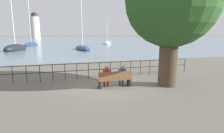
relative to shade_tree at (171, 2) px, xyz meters
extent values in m
plane|color=#605B51|center=(-2.91, 0.49, -4.46)|extent=(1000.00, 1000.00, 0.00)
cube|color=slate|center=(-2.91, 159.50, -4.45)|extent=(600.00, 300.00, 0.01)
cylinder|color=#423323|center=(0.00, 0.00, -3.03)|extent=(0.99, 0.99, 2.84)
sphere|color=#285123|center=(0.00, 0.00, 0.08)|extent=(4.83, 4.83, 4.83)
cube|color=brown|center=(-2.91, 0.49, -4.03)|extent=(1.85, 0.45, 0.05)
cube|color=brown|center=(-2.91, 0.28, -3.78)|extent=(1.85, 0.04, 0.45)
cube|color=black|center=(-3.73, 0.49, -4.26)|extent=(0.10, 0.41, 0.40)
cube|color=black|center=(-2.09, 0.49, -4.26)|extent=(0.10, 0.41, 0.40)
cylinder|color=maroon|center=(-3.44, 0.64, -4.23)|extent=(0.11, 0.11, 0.45)
cylinder|color=maroon|center=(-3.25, 0.64, -4.23)|extent=(0.11, 0.11, 0.45)
cube|color=maroon|center=(-3.34, 0.56, -3.96)|extent=(0.35, 0.26, 0.14)
cube|color=maroon|center=(-3.34, 0.47, -3.74)|extent=(0.41, 0.24, 0.53)
sphere|color=#846047|center=(-3.34, 0.47, -3.35)|extent=(0.23, 0.23, 0.23)
cylinder|color=navy|center=(-2.57, 0.64, -4.23)|extent=(0.11, 0.11, 0.45)
cylinder|color=navy|center=(-2.39, 0.64, -4.23)|extent=(0.11, 0.11, 0.45)
cube|color=navy|center=(-2.48, 0.56, -3.96)|extent=(0.33, 0.26, 0.14)
cube|color=navy|center=(-2.48, 0.47, -3.75)|extent=(0.39, 0.24, 0.51)
sphere|color=#846047|center=(-2.48, 0.47, -3.38)|extent=(0.22, 0.22, 0.22)
cylinder|color=black|center=(-8.35, 2.66, -3.93)|extent=(0.04, 0.04, 1.05)
cylinder|color=black|center=(-7.62, 2.66, -3.93)|extent=(0.04, 0.04, 1.05)
cylinder|color=black|center=(-6.90, 2.66, -3.93)|extent=(0.04, 0.04, 1.05)
cylinder|color=black|center=(-6.17, 2.66, -3.93)|extent=(0.04, 0.04, 1.05)
cylinder|color=black|center=(-5.45, 2.66, -3.93)|extent=(0.04, 0.04, 1.05)
cylinder|color=black|center=(-4.72, 2.66, -3.93)|extent=(0.04, 0.04, 1.05)
cylinder|color=black|center=(-4.00, 2.66, -3.93)|extent=(0.04, 0.04, 1.05)
cylinder|color=black|center=(-3.27, 2.66, -3.93)|extent=(0.04, 0.04, 1.05)
cylinder|color=black|center=(-2.55, 2.66, -3.93)|extent=(0.04, 0.04, 1.05)
cylinder|color=black|center=(-1.83, 2.66, -3.93)|extent=(0.04, 0.04, 1.05)
cylinder|color=black|center=(-1.10, 2.66, -3.93)|extent=(0.04, 0.04, 1.05)
cylinder|color=black|center=(-0.38, 2.66, -3.93)|extent=(0.04, 0.04, 1.05)
cylinder|color=black|center=(0.35, 2.66, -3.93)|extent=(0.04, 0.04, 1.05)
cylinder|color=black|center=(1.07, 2.66, -3.93)|extent=(0.04, 0.04, 1.05)
cylinder|color=black|center=(1.80, 2.66, -3.93)|extent=(0.04, 0.04, 1.05)
cylinder|color=black|center=(2.52, 2.66, -3.93)|extent=(0.04, 0.04, 1.05)
cylinder|color=black|center=(3.25, 2.66, -3.93)|extent=(0.04, 0.04, 1.05)
cylinder|color=black|center=(-2.91, 2.66, -3.44)|extent=(12.32, 0.04, 0.04)
cylinder|color=black|center=(-2.91, 2.66, -3.88)|extent=(12.32, 0.04, 0.04)
ellipsoid|color=silver|center=(7.85, 43.79, -4.19)|extent=(4.15, 6.04, 1.31)
cylinder|color=silver|center=(7.85, 43.79, -0.33)|extent=(0.14, 0.14, 6.95)
ellipsoid|color=navy|center=(-13.10, 41.41, -4.21)|extent=(3.55, 7.95, 1.24)
cylinder|color=silver|center=(-13.10, 41.41, 2.08)|extent=(0.14, 0.14, 11.83)
ellipsoid|color=navy|center=(-1.71, 25.93, -4.24)|extent=(2.98, 8.05, 1.10)
cylinder|color=silver|center=(-1.71, 25.93, 1.91)|extent=(0.14, 0.14, 11.63)
ellipsoid|color=black|center=(-13.55, 26.59, -4.11)|extent=(3.92, 6.38, 1.72)
cylinder|color=silver|center=(-13.55, 26.59, 0.42)|extent=(0.14, 0.14, 8.03)
cylinder|color=beige|center=(-23.52, 132.76, 3.39)|extent=(6.13, 6.13, 15.69)
cylinder|color=#2D2D33|center=(-23.52, 132.76, 12.19)|extent=(4.29, 4.29, 1.91)
cone|color=#4C1E19|center=(-23.52, 132.76, 13.92)|extent=(4.91, 4.91, 1.53)
camera|label=1|loc=(-5.56, -8.24, -1.67)|focal=28.00mm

